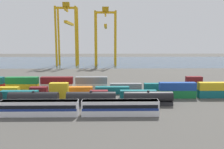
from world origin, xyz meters
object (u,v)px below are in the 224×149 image
(shipping_container_2, at_px, (20,95))
(shipping_container_24, at_px, (160,87))
(shipping_container_9, at_px, (216,94))
(passenger_train, at_px, (80,107))
(shipping_container_19, at_px, (57,87))
(gantry_crane_central, at_px, (106,31))
(shipping_container_3, at_px, (59,94))
(gantry_crane_west, at_px, (67,28))
(freight_tank_row, at_px, (62,99))
(shipping_container_14, at_px, (112,90))
(shipping_container_25, at_px, (194,86))

(shipping_container_2, height_order, shipping_container_24, same)
(shipping_container_9, bearing_deg, passenger_train, -157.93)
(shipping_container_19, bearing_deg, passenger_train, -67.54)
(shipping_container_9, height_order, gantry_crane_central, gantry_crane_central)
(shipping_container_2, bearing_deg, gantry_crane_central, 75.30)
(shipping_container_3, distance_m, gantry_crane_west, 109.18)
(passenger_train, xyz_separation_m, shipping_container_24, (27.21, 29.97, -0.84))
(shipping_container_3, bearing_deg, shipping_container_24, 18.87)
(gantry_crane_central, bearing_deg, passenger_train, -92.53)
(freight_tank_row, relative_size, shipping_container_3, 10.77)
(shipping_container_14, bearing_deg, shipping_container_3, -160.75)
(passenger_train, relative_size, shipping_container_14, 3.32)
(passenger_train, distance_m, gantry_crane_central, 124.89)
(passenger_train, bearing_deg, gantry_crane_central, 87.47)
(freight_tank_row, bearing_deg, shipping_container_3, 107.92)
(shipping_container_19, distance_m, gantry_crane_central, 97.40)
(shipping_container_3, relative_size, shipping_container_9, 0.50)
(shipping_container_14, bearing_deg, shipping_container_2, -168.64)
(shipping_container_3, bearing_deg, passenger_train, -62.92)
(shipping_container_9, height_order, shipping_container_25, same)
(shipping_container_19, height_order, shipping_container_25, same)
(freight_tank_row, height_order, shipping_container_2, freight_tank_row)
(shipping_container_3, height_order, shipping_container_25, same)
(freight_tank_row, relative_size, shipping_container_9, 5.38)
(shipping_container_14, bearing_deg, gantry_crane_west, 108.22)
(shipping_container_25, bearing_deg, shipping_container_9, -76.47)
(shipping_container_2, height_order, shipping_container_14, same)
(shipping_container_2, xyz_separation_m, shipping_container_25, (62.50, 12.38, 0.00))
(shipping_container_2, relative_size, shipping_container_19, 1.00)
(shipping_container_19, relative_size, gantry_crane_central, 0.28)
(passenger_train, distance_m, shipping_container_24, 40.49)
(shipping_container_9, xyz_separation_m, gantry_crane_west, (-67.14, 104.83, 26.72))
(shipping_container_14, bearing_deg, passenger_train, -110.14)
(shipping_container_24, bearing_deg, shipping_container_2, -165.91)
(passenger_train, xyz_separation_m, shipping_container_3, (-8.99, 17.59, -0.84))
(gantry_crane_west, bearing_deg, shipping_container_9, -57.36)
(passenger_train, xyz_separation_m, shipping_container_19, (-12.39, 29.97, -0.84))
(shipping_container_3, bearing_deg, shipping_container_19, 105.33)
(shipping_container_24, relative_size, gantry_crane_central, 0.28)
(passenger_train, xyz_separation_m, shipping_container_25, (40.41, 29.97, -0.84))
(shipping_container_2, height_order, shipping_container_19, same)
(freight_tank_row, xyz_separation_m, shipping_container_3, (-2.75, 8.50, -0.78))
(gantry_crane_west, bearing_deg, shipping_container_25, -55.24)
(shipping_container_9, height_order, shipping_container_24, same)
(shipping_container_19, distance_m, shipping_container_24, 39.60)
(shipping_container_14, relative_size, shipping_container_24, 1.00)
(shipping_container_9, distance_m, gantry_crane_central, 114.26)
(passenger_train, height_order, shipping_container_14, passenger_train)
(shipping_container_14, height_order, shipping_container_19, same)
(shipping_container_25, relative_size, gantry_crane_west, 0.13)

